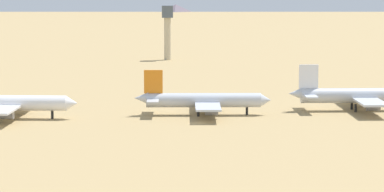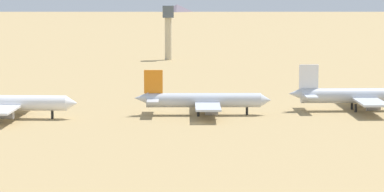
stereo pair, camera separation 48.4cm
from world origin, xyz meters
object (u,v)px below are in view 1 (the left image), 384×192
object	(u,v)px
parked_jet_orange_4	(202,100)
control_tower	(167,27)
parked_jet_navy_3	(5,103)
parked_jet_white_5	(358,96)

from	to	relation	value
parked_jet_orange_4	control_tower	world-z (taller)	control_tower
parked_jet_navy_3	parked_jet_orange_4	size ratio (longest dim) A/B	1.04
parked_jet_orange_4	control_tower	size ratio (longest dim) A/B	1.52
parked_jet_navy_3	parked_jet_orange_4	bearing A→B (deg)	9.28
parked_jet_navy_3	parked_jet_orange_4	world-z (taller)	parked_jet_navy_3
parked_jet_navy_3	control_tower	xyz separation A→B (m)	(48.87, 173.62, 11.12)
parked_jet_white_5	parked_jet_orange_4	bearing A→B (deg)	-171.97
parked_jet_orange_4	control_tower	bearing A→B (deg)	94.39
parked_jet_orange_4	parked_jet_white_5	world-z (taller)	parked_jet_white_5
parked_jet_navy_3	parked_jet_orange_4	xyz separation A→B (m)	(55.28, 3.77, -0.17)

